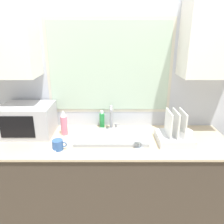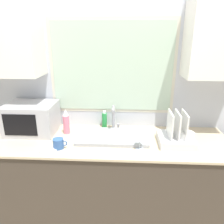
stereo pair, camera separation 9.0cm
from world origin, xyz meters
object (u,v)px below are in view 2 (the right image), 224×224
spray_bottle (66,122)px  wine_glass (140,136)px  microwave (32,118)px  soap_bottle (104,120)px  mug_near_sink (59,144)px  dish_rack (177,136)px  faucet (114,116)px

spray_bottle → wine_glass: spray_bottle is taller
wine_glass → microwave: bearing=164.1°
soap_bottle → mug_near_sink: bearing=-127.0°
mug_near_sink → wine_glass: bearing=1.9°
microwave → soap_bottle: bearing=11.9°
microwave → spray_bottle: size_ratio=1.91×
microwave → dish_rack: 1.38m
faucet → spray_bottle: 0.47m
mug_near_sink → wine_glass: size_ratio=0.78×
spray_bottle → wine_glass: size_ratio=1.57×
spray_bottle → wine_glass: bearing=-21.9°
dish_rack → mug_near_sink: (-1.01, -0.14, -0.03)m
faucet → soap_bottle: (-0.10, 0.06, -0.06)m
dish_rack → mug_near_sink: bearing=-172.3°
soap_bottle → mug_near_sink: 0.58m
dish_rack → spray_bottle: 1.03m
soap_bottle → microwave: bearing=-168.1°
mug_near_sink → wine_glass: wine_glass is taller
dish_rack → wine_glass: (-0.33, -0.11, 0.05)m
soap_bottle → wine_glass: size_ratio=1.18×
microwave → mug_near_sink: size_ratio=3.84×
wine_glass → dish_rack: bearing=18.9°
soap_bottle → wine_glass: (0.33, -0.44, 0.04)m
microwave → soap_bottle: (0.70, 0.15, -0.06)m
faucet → mug_near_sink: (-0.45, -0.41, -0.10)m
microwave → wine_glass: 1.07m
soap_bottle → mug_near_sink: soap_bottle is taller
dish_rack → soap_bottle: (-0.66, 0.33, 0.01)m
microwave → soap_bottle: size_ratio=2.55×
wine_glass → soap_bottle: bearing=127.2°
microwave → mug_near_sink: bearing=-42.3°
soap_bottle → wine_glass: bearing=-52.8°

